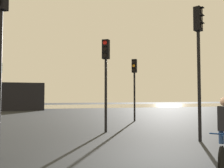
% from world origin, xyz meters
% --- Properties ---
extents(ground_plane, '(120.00, 120.00, 0.00)m').
position_xyz_m(ground_plane, '(0.00, 0.00, 0.00)').
color(ground_plane, black).
extents(water_strip, '(80.00, 16.00, 0.01)m').
position_xyz_m(water_strip, '(0.00, 36.78, 0.00)').
color(water_strip, '#9E937F').
rests_on(water_strip, ground).
extents(distant_building, '(8.91, 4.00, 3.26)m').
position_xyz_m(distant_building, '(-6.43, 26.78, 1.63)').
color(distant_building, black).
rests_on(distant_building, ground).
extents(traffic_light_center, '(0.40, 0.42, 4.28)m').
position_xyz_m(traffic_light_center, '(0.30, 5.33, 2.98)').
color(traffic_light_center, black).
rests_on(traffic_light_center, ground).
extents(traffic_light_near_left, '(0.40, 0.42, 4.88)m').
position_xyz_m(traffic_light_near_left, '(-3.71, 1.48, 3.37)').
color(traffic_light_near_left, black).
rests_on(traffic_light_near_left, ground).
extents(traffic_light_far_right, '(0.41, 0.42, 4.15)m').
position_xyz_m(traffic_light_far_right, '(3.49, 9.81, 2.90)').
color(traffic_light_far_right, black).
rests_on(traffic_light_far_right, ground).
extents(traffic_light_near_right, '(0.40, 0.42, 4.99)m').
position_xyz_m(traffic_light_near_right, '(3.02, 2.13, 3.43)').
color(traffic_light_near_right, black).
rests_on(traffic_light_near_right, ground).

